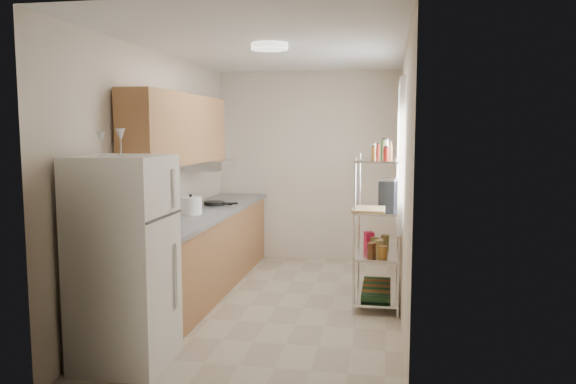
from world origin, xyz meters
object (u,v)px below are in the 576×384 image
at_px(cutting_board, 369,210).
at_px(espresso_machine, 389,192).
at_px(rice_cooker, 191,206).
at_px(frying_pan_large, 214,203).
at_px(refrigerator, 124,261).

bearing_deg(cutting_board, espresso_machine, 64.52).
relative_size(rice_cooker, cutting_board, 0.57).
bearing_deg(espresso_machine, rice_cooker, -161.27).
xyz_separation_m(frying_pan_large, cutting_board, (1.89, -0.95, 0.10)).
height_order(rice_cooker, cutting_board, rice_cooker).
relative_size(refrigerator, rice_cooker, 6.86).
bearing_deg(frying_pan_large, cutting_board, -4.43).
bearing_deg(refrigerator, espresso_machine, 45.45).
distance_m(refrigerator, espresso_machine, 2.84).
xyz_separation_m(refrigerator, frying_pan_large, (-0.10, 2.56, 0.11)).
bearing_deg(rice_cooker, cutting_board, -4.82).
bearing_deg(rice_cooker, frying_pan_large, 89.61).
height_order(refrigerator, espresso_machine, refrigerator).
xyz_separation_m(frying_pan_large, espresso_machine, (2.08, -0.54, 0.23)).
bearing_deg(refrigerator, cutting_board, 41.97).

